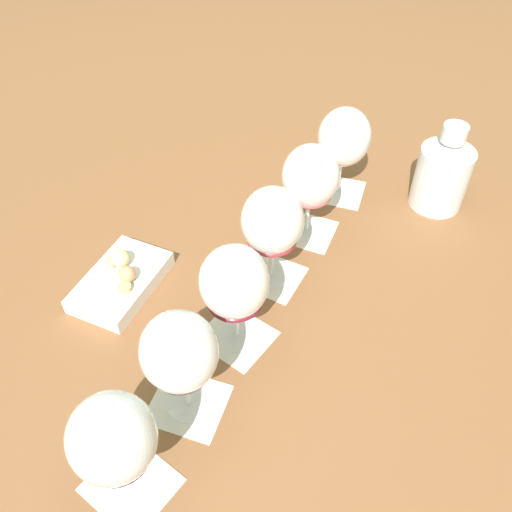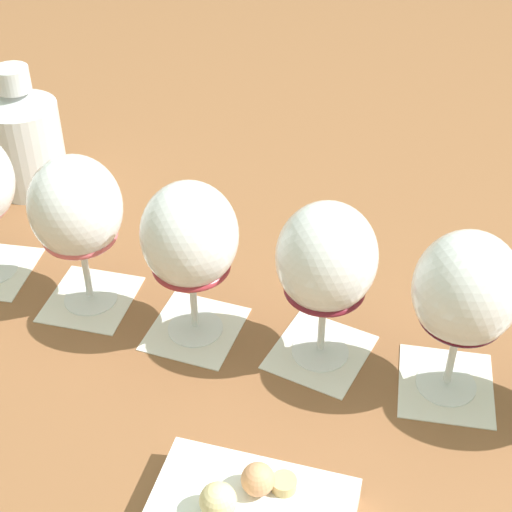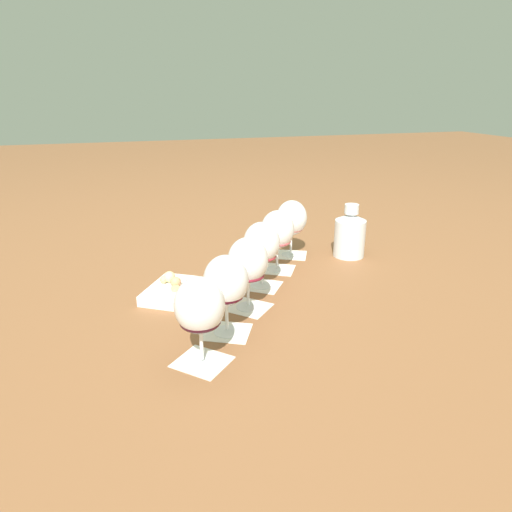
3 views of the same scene
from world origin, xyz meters
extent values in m
plane|color=brown|center=(0.00, 0.00, 0.00)|extent=(8.00, 8.00, 0.00)
cube|color=silver|center=(-0.27, 0.20, 0.00)|extent=(0.13, 0.13, 0.00)
cube|color=silver|center=(-0.16, 0.11, 0.00)|extent=(0.13, 0.14, 0.00)
cube|color=silver|center=(-0.06, 0.03, 0.00)|extent=(0.14, 0.14, 0.00)
cube|color=silver|center=(0.06, -0.04, 0.00)|extent=(0.14, 0.14, 0.00)
cube|color=silver|center=(0.16, -0.12, 0.00)|extent=(0.13, 0.13, 0.00)
cube|color=silver|center=(0.27, -0.20, 0.00)|extent=(0.14, 0.14, 0.00)
cylinder|color=white|center=(-0.27, 0.20, 0.00)|extent=(0.06, 0.06, 0.01)
cylinder|color=white|center=(-0.27, 0.20, 0.04)|extent=(0.01, 0.01, 0.07)
ellipsoid|color=white|center=(-0.27, 0.20, 0.13)|extent=(0.10, 0.10, 0.11)
ellipsoid|color=pink|center=(-0.27, 0.20, 0.10)|extent=(0.08, 0.08, 0.04)
cylinder|color=white|center=(-0.16, 0.11, 0.00)|extent=(0.06, 0.06, 0.01)
cylinder|color=white|center=(-0.16, 0.11, 0.04)|extent=(0.01, 0.01, 0.07)
ellipsoid|color=white|center=(-0.16, 0.11, 0.13)|extent=(0.10, 0.10, 0.11)
ellipsoid|color=#D75D67|center=(-0.16, 0.11, 0.09)|extent=(0.08, 0.08, 0.03)
cylinder|color=white|center=(-0.06, 0.03, 0.00)|extent=(0.06, 0.06, 0.01)
cylinder|color=white|center=(-0.06, 0.03, 0.04)|extent=(0.01, 0.01, 0.07)
ellipsoid|color=white|center=(-0.06, 0.03, 0.13)|extent=(0.10, 0.10, 0.11)
ellipsoid|color=#A22D37|center=(-0.06, 0.03, 0.09)|extent=(0.08, 0.08, 0.02)
cylinder|color=white|center=(0.06, -0.04, 0.00)|extent=(0.06, 0.06, 0.01)
cylinder|color=white|center=(0.06, -0.04, 0.04)|extent=(0.01, 0.01, 0.07)
ellipsoid|color=white|center=(0.06, -0.04, 0.13)|extent=(0.10, 0.10, 0.11)
ellipsoid|color=maroon|center=(0.06, -0.04, 0.09)|extent=(0.08, 0.08, 0.02)
cylinder|color=white|center=(0.16, -0.12, 0.00)|extent=(0.06, 0.06, 0.01)
cylinder|color=white|center=(0.16, -0.12, 0.04)|extent=(0.01, 0.01, 0.07)
ellipsoid|color=white|center=(0.16, -0.12, 0.13)|extent=(0.10, 0.10, 0.11)
ellipsoid|color=#400817|center=(0.16, -0.12, 0.10)|extent=(0.08, 0.08, 0.04)
cylinder|color=white|center=(0.27, -0.20, 0.00)|extent=(0.06, 0.06, 0.01)
cylinder|color=white|center=(0.27, -0.20, 0.04)|extent=(0.01, 0.01, 0.07)
ellipsoid|color=white|center=(0.27, -0.20, 0.13)|extent=(0.10, 0.10, 0.11)
ellipsoid|color=#320F19|center=(0.27, -0.20, 0.09)|extent=(0.08, 0.08, 0.03)
cylinder|color=silver|center=(-0.21, 0.38, 0.06)|extent=(0.10, 0.10, 0.12)
cone|color=silver|center=(-0.21, 0.38, 0.13)|extent=(0.10, 0.10, 0.02)
cylinder|color=silver|center=(-0.21, 0.38, 0.16)|extent=(0.05, 0.05, 0.03)
cube|color=white|center=(-0.07, -0.22, 0.01)|extent=(0.20, 0.18, 0.03)
sphere|color=#DBB775|center=(-0.10, -0.23, 0.04)|extent=(0.02, 0.02, 0.02)
sphere|color=beige|center=(-0.10, -0.22, 0.04)|extent=(0.03, 0.03, 0.03)
cylinder|color=#DBB775|center=(-0.04, -0.21, 0.03)|extent=(0.02, 0.02, 0.01)
sphere|color=tan|center=(-0.06, -0.21, 0.04)|extent=(0.03, 0.03, 0.03)
camera|label=1|loc=(0.56, -0.08, 0.69)|focal=38.00mm
camera|label=2|loc=(-0.18, -0.59, 0.59)|focal=55.00mm
camera|label=3|loc=(1.06, -0.32, 0.52)|focal=32.00mm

